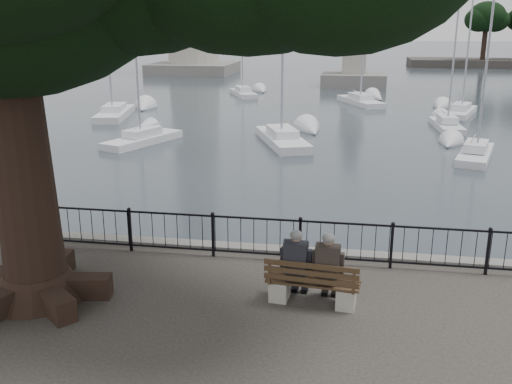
% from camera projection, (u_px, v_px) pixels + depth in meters
% --- Properties ---
extents(harbor, '(260.00, 260.00, 1.20)m').
position_uv_depth(harbor, '(259.00, 270.00, 13.66)').
color(harbor, slate).
rests_on(harbor, ground).
extents(railing, '(22.06, 0.06, 1.00)m').
position_uv_depth(railing, '(256.00, 236.00, 12.89)').
color(railing, black).
rests_on(railing, ground).
extents(bench, '(1.83, 0.71, 0.94)m').
position_uv_depth(bench, '(312.00, 288.00, 10.87)').
color(bench, '#9D988B').
rests_on(bench, ground).
extents(person_left, '(0.46, 0.77, 1.49)m').
position_uv_depth(person_left, '(297.00, 267.00, 10.95)').
color(person_left, black).
rests_on(person_left, ground).
extents(person_right, '(0.46, 0.77, 1.49)m').
position_uv_depth(person_right, '(328.00, 270.00, 10.79)').
color(person_right, black).
rests_on(person_right, ground).
extents(lion_monument, '(6.31, 6.31, 9.23)m').
position_uv_depth(lion_monument, '(354.00, 63.00, 57.17)').
color(lion_monument, slate).
rests_on(lion_monument, ground).
extents(sailboat_a, '(3.13, 5.27, 8.79)m').
position_uv_depth(sailboat_a, '(143.00, 138.00, 30.34)').
color(sailboat_a, silver).
rests_on(sailboat_a, ground).
extents(sailboat_b, '(3.72, 6.29, 13.21)m').
position_uv_depth(sailboat_b, '(282.00, 137.00, 30.29)').
color(sailboat_b, silver).
rests_on(sailboat_b, ground).
extents(sailboat_c, '(2.58, 4.95, 9.32)m').
position_uv_depth(sailboat_c, '(475.00, 152.00, 26.98)').
color(sailboat_c, silver).
rests_on(sailboat_c, ground).
extents(sailboat_d, '(1.58, 4.81, 8.25)m').
position_uv_depth(sailboat_d, '(447.00, 124.00, 34.58)').
color(sailboat_d, silver).
rests_on(sailboat_d, ground).
extents(sailboat_e, '(2.95, 6.43, 13.58)m').
position_uv_depth(sailboat_e, '(115.00, 112.00, 38.85)').
color(sailboat_e, silver).
rests_on(sailboat_e, ground).
extents(sailboat_f, '(3.83, 6.00, 12.13)m').
position_uv_depth(sailboat_f, '(360.00, 100.00, 44.87)').
color(sailboat_f, silver).
rests_on(sailboat_f, ground).
extents(sailboat_g, '(3.03, 5.38, 10.38)m').
position_uv_depth(sailboat_g, '(461.00, 111.00, 39.66)').
color(sailboat_g, silver).
rests_on(sailboat_g, ground).
extents(sailboat_h, '(3.35, 5.21, 11.63)m').
position_uv_depth(sailboat_h, '(243.00, 92.00, 50.23)').
color(sailboat_h, silver).
rests_on(sailboat_h, ground).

